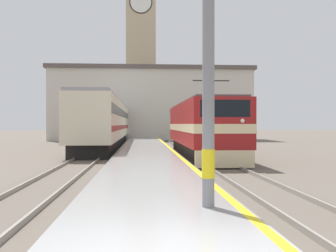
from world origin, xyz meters
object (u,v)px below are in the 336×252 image
passenger_train (111,123)px  clock_tower (141,43)px  locomotive_train (201,128)px  catenary_mast (214,37)px

passenger_train → clock_tower: (3.07, 19.89, 12.44)m
locomotive_train → clock_tower: bearing=96.2°
catenary_mast → locomotive_train: bearing=82.2°
passenger_train → catenary_mast: catenary_mast is taller
catenary_mast → clock_tower: size_ratio=0.25×
locomotive_train → passenger_train: (-6.99, 16.35, 0.42)m
locomotive_train → catenary_mast: size_ratio=2.11×
passenger_train → clock_tower: 23.66m
passenger_train → clock_tower: bearing=81.2°
passenger_train → catenary_mast: 33.69m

